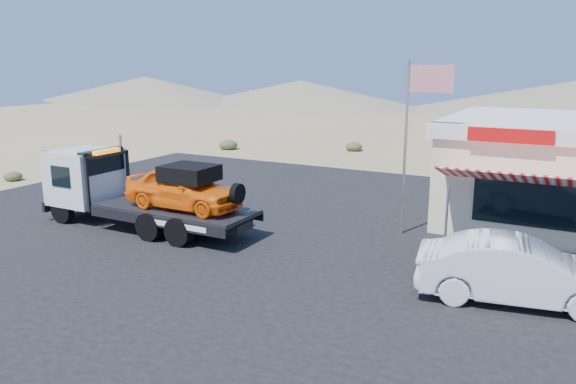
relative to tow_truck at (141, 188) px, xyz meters
The scene contains 7 objects.
ground 4.21m from the tow_truck, 10.27° to the right, with size 120.00×120.00×0.00m, color #9C8059.
asphalt_lot 6.48m from the tow_truck, 21.39° to the left, with size 32.00×24.00×0.02m, color black.
tow_truck is the anchor object (origin of this frame).
white_sedan 12.91m from the tow_truck, ahead, with size 1.74×4.98×1.64m, color silver.
flagpole 9.85m from the tow_truck, 23.34° to the left, with size 1.55×0.10×6.00m.
desert_scrub 12.94m from the tow_truck, 130.55° to the left, with size 25.36×35.47×0.70m.
distant_hills 54.76m from the tow_truck, 96.19° to the left, with size 126.00×48.00×4.20m.
Camera 1 is at (10.19, -14.23, 5.97)m, focal length 35.00 mm.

